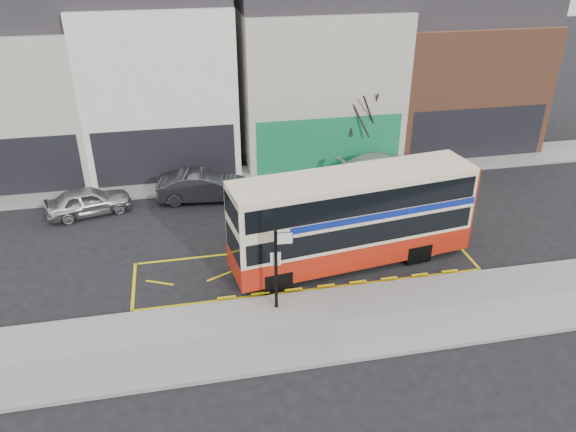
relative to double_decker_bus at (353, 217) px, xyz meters
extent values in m
plane|color=black|center=(-1.93, -1.61, -2.11)|extent=(120.00, 120.00, 0.00)
cube|color=gray|center=(-1.93, -3.91, -2.03)|extent=(40.00, 4.00, 0.15)
cube|color=gray|center=(-1.93, -1.99, -2.03)|extent=(40.00, 0.15, 0.15)
cube|color=gray|center=(-1.93, 9.39, -2.03)|extent=(50.00, 3.00, 0.15)
cube|color=beige|center=(-15.43, 13.39, 1.89)|extent=(8.00, 8.00, 8.00)
cube|color=black|center=(-15.43, 9.41, -0.51)|extent=(7.36, 0.06, 3.20)
cube|color=black|center=(-15.43, 9.43, -0.71)|extent=(5.60, 0.04, 2.00)
cube|color=white|center=(-7.43, 13.39, 2.39)|extent=(8.00, 8.00, 9.00)
cube|color=black|center=(-7.43, 9.41, -0.51)|extent=(7.36, 0.06, 3.20)
cube|color=black|center=(-7.43, 9.43, -0.71)|extent=(5.60, 0.04, 2.00)
cube|color=beige|center=(1.57, 13.39, 2.14)|extent=(9.00, 8.00, 8.50)
cube|color=#157A47|center=(1.57, 9.41, -0.51)|extent=(8.28, 0.06, 3.20)
cube|color=black|center=(1.57, 9.43, -0.71)|extent=(6.30, 0.04, 2.00)
cube|color=brown|center=(10.57, 13.39, 1.64)|extent=(9.00, 8.00, 7.50)
cube|color=#28262B|center=(10.57, 13.39, 6.29)|extent=(9.00, 7.20, 1.80)
cube|color=black|center=(10.57, 9.41, -0.51)|extent=(8.28, 0.06, 3.20)
cube|color=black|center=(10.57, 9.43, -0.71)|extent=(6.30, 0.04, 2.00)
cube|color=beige|center=(-0.03, 0.00, 0.05)|extent=(10.22, 3.63, 3.68)
cube|color=#A81E0D|center=(-0.03, 0.00, -1.29)|extent=(10.26, 3.67, 1.00)
cube|color=#A81E0D|center=(4.90, 0.68, 0.05)|extent=(0.38, 2.30, 3.68)
cube|color=black|center=(-0.03, 0.00, -0.20)|extent=(9.83, 3.63, 0.86)
cube|color=black|center=(-0.03, 0.00, 1.16)|extent=(9.83, 3.63, 0.91)
cube|color=navy|center=(0.87, 0.12, 0.53)|extent=(8.24, 3.40, 0.27)
cube|color=black|center=(-4.96, -0.69, -0.43)|extent=(0.35, 2.08, 1.45)
cube|color=black|center=(-4.96, -0.69, 1.16)|extent=(0.35, 2.08, 0.91)
cube|color=black|center=(-4.95, -0.69, 0.44)|extent=(0.27, 1.58, 0.32)
cube|color=beige|center=(-0.03, 0.00, 1.85)|extent=(10.20, 3.54, 0.11)
cylinder|color=black|center=(-3.40, -1.50, -1.65)|extent=(0.94, 0.38, 0.91)
cylinder|color=black|center=(-3.68, 0.51, -1.65)|extent=(0.94, 0.38, 0.91)
cylinder|color=black|center=(2.72, -0.65, -1.65)|extent=(0.94, 0.38, 0.91)
cylinder|color=black|center=(2.44, 1.36, -1.65)|extent=(0.94, 0.38, 0.91)
cube|color=black|center=(-3.68, -2.66, -0.35)|extent=(0.11, 0.11, 3.22)
cube|color=white|center=(-3.36, -2.68, 0.94)|extent=(0.58, 0.07, 0.47)
cube|color=white|center=(-3.68, -2.60, 0.08)|extent=(0.38, 0.05, 0.54)
imported|color=#A1A1A5|center=(-11.26, 6.72, -1.42)|extent=(4.28, 2.56, 1.37)
imported|color=#3A3A41|center=(-5.69, 7.18, -1.34)|extent=(4.77, 2.05, 1.53)
imported|color=silver|center=(4.16, 7.93, -1.38)|extent=(5.34, 3.21, 1.45)
cylinder|color=#312116|center=(-16.02, 10.63, -0.83)|extent=(0.24, 0.24, 2.56)
cylinder|color=#312116|center=(3.45, 9.84, -1.05)|extent=(0.24, 0.24, 2.11)
camera|label=1|loc=(-6.57, -19.14, 10.72)|focal=35.00mm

